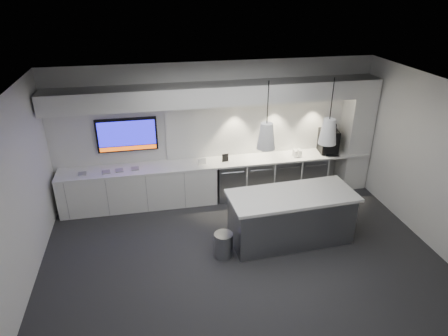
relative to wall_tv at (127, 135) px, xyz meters
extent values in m
plane|color=#292A2C|center=(1.90, -2.45, -1.56)|extent=(7.00, 7.00, 0.00)
plane|color=black|center=(1.90, -2.45, 1.44)|extent=(7.00, 7.00, 0.00)
plane|color=white|center=(1.90, 0.05, -0.06)|extent=(7.00, 0.00, 7.00)
plane|color=white|center=(1.90, -4.95, -0.06)|extent=(7.00, 0.00, 7.00)
plane|color=white|center=(-1.60, -2.45, -0.06)|extent=(0.00, 7.00, 7.00)
plane|color=white|center=(5.40, -2.45, -0.06)|extent=(0.00, 7.00, 7.00)
cube|color=white|center=(1.90, -0.27, -0.68)|extent=(6.80, 0.65, 0.04)
cube|color=white|center=(0.15, -0.27, -1.13)|extent=(3.30, 0.63, 0.86)
cube|color=gray|center=(2.15, -0.27, -1.13)|extent=(0.60, 0.61, 0.85)
cube|color=gray|center=(2.78, -0.27, -1.13)|extent=(0.60, 0.61, 0.85)
cube|color=gray|center=(3.41, -0.27, -1.13)|extent=(0.60, 0.61, 0.85)
cube|color=gray|center=(4.04, -0.27, -1.13)|extent=(0.60, 0.61, 0.85)
cube|color=white|center=(3.10, 0.03, -0.01)|extent=(4.60, 0.03, 1.30)
cube|color=white|center=(1.90, -0.25, 0.84)|extent=(6.90, 0.60, 0.40)
cube|color=white|center=(5.10, -0.25, -0.26)|extent=(0.55, 0.55, 2.60)
cube|color=black|center=(0.00, 0.00, 0.00)|extent=(1.25, 0.06, 0.72)
cube|color=#1612B0|center=(0.00, -0.03, 0.04)|extent=(1.17, 0.00, 0.54)
cube|color=#E3530D|center=(0.00, -0.03, -0.29)|extent=(1.17, 0.00, 0.09)
cube|color=gray|center=(2.91, -2.12, -1.10)|extent=(2.25, 1.00, 0.93)
cube|color=white|center=(2.91, -2.12, -0.61)|extent=(2.36, 1.11, 0.06)
cylinder|color=gray|center=(1.58, -2.37, -1.32)|extent=(0.39, 0.39, 0.47)
cube|color=black|center=(4.44, -0.24, -0.39)|extent=(0.44, 0.48, 0.53)
cube|color=black|center=(4.44, -0.24, -0.04)|extent=(0.24, 0.24, 0.17)
cube|color=gray|center=(4.44, -0.48, -0.64)|extent=(0.31, 0.24, 0.03)
cube|color=black|center=(2.03, -0.31, -0.57)|extent=(0.14, 0.04, 0.18)
cube|color=white|center=(1.52, -0.36, -0.59)|extent=(0.18, 0.08, 0.14)
cube|color=#959595|center=(-0.95, -0.35, -0.65)|extent=(0.17, 0.17, 0.02)
cube|color=#959595|center=(-0.48, -0.36, -0.65)|extent=(0.18, 0.18, 0.02)
cube|color=#959595|center=(-0.22, -0.33, -0.65)|extent=(0.18, 0.18, 0.02)
cube|color=#959595|center=(0.11, -0.31, -0.65)|extent=(0.17, 0.17, 0.02)
cone|color=white|center=(2.36, -2.12, 0.59)|extent=(0.31, 0.31, 0.44)
cylinder|color=black|center=(2.36, -2.12, 1.16)|extent=(0.02, 0.02, 0.70)
cone|color=white|center=(3.46, -2.12, 0.59)|extent=(0.31, 0.31, 0.44)
cylinder|color=black|center=(3.46, -2.12, 1.16)|extent=(0.02, 0.02, 0.70)
camera|label=1|loc=(0.45, -8.06, 2.96)|focal=32.00mm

